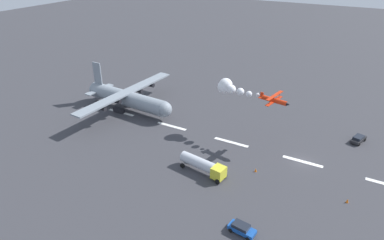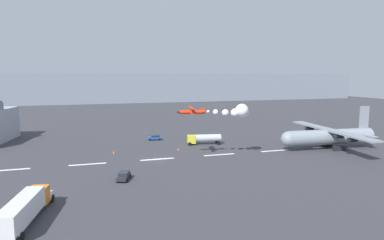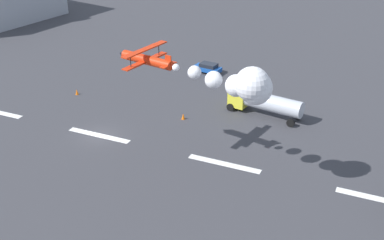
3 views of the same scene
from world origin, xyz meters
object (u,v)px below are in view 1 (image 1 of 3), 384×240
(airport_staff_sedan, at_px, (242,228))
(traffic_cone_far, at_px, (256,170))
(cargo_transport_plane, at_px, (130,99))
(traffic_cone_near, at_px, (347,201))
(followme_car_yellow, at_px, (359,139))
(fuel_tanker_truck, at_px, (203,165))
(stunt_biplane_red, at_px, (231,88))

(airport_staff_sedan, bearing_deg, traffic_cone_far, -78.43)
(cargo_transport_plane, relative_size, traffic_cone_far, 44.73)
(traffic_cone_near, relative_size, traffic_cone_far, 1.00)
(followme_car_yellow, height_order, traffic_cone_far, followme_car_yellow)
(traffic_cone_near, height_order, traffic_cone_far, same)
(cargo_transport_plane, distance_m, fuel_tanker_truck, 32.97)
(followme_car_yellow, xyz_separation_m, traffic_cone_far, (16.26, 21.58, -0.44))
(traffic_cone_far, bearing_deg, followme_car_yellow, -127.00)
(followme_car_yellow, relative_size, airport_staff_sedan, 1.08)
(followme_car_yellow, bearing_deg, traffic_cone_far, 53.00)
(followme_car_yellow, bearing_deg, fuel_tanker_truck, 46.94)
(stunt_biplane_red, height_order, airport_staff_sedan, stunt_biplane_red)
(fuel_tanker_truck, distance_m, airport_staff_sedan, 16.10)
(fuel_tanker_truck, height_order, followme_car_yellow, fuel_tanker_truck)
(followme_car_yellow, distance_m, traffic_cone_near, 22.54)
(airport_staff_sedan, xyz_separation_m, traffic_cone_near, (-13.28, -14.92, -0.44))
(stunt_biplane_red, relative_size, followme_car_yellow, 3.58)
(fuel_tanker_truck, bearing_deg, cargo_transport_plane, -27.56)
(stunt_biplane_red, distance_m, traffic_cone_near, 31.92)
(cargo_transport_plane, bearing_deg, airport_staff_sedan, 147.84)
(followme_car_yellow, distance_m, traffic_cone_far, 27.03)
(stunt_biplane_red, bearing_deg, cargo_transport_plane, 3.66)
(airport_staff_sedan, bearing_deg, followme_car_yellow, -109.16)
(stunt_biplane_red, bearing_deg, traffic_cone_near, 154.93)
(cargo_transport_plane, relative_size, stunt_biplane_red, 1.99)
(stunt_biplane_red, bearing_deg, airport_staff_sedan, 116.74)
(followme_car_yellow, relative_size, traffic_cone_far, 6.29)
(followme_car_yellow, height_order, airport_staff_sedan, same)
(followme_car_yellow, bearing_deg, cargo_transport_plane, 12.03)
(cargo_transport_plane, height_order, followme_car_yellow, cargo_transport_plane)
(airport_staff_sedan, relative_size, traffic_cone_far, 5.81)
(airport_staff_sedan, bearing_deg, fuel_tanker_truck, -41.62)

